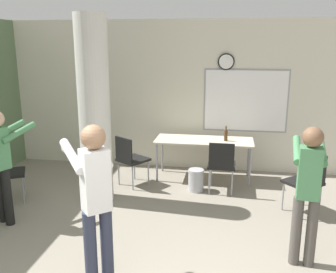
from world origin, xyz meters
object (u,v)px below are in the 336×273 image
at_px(chair_mid_room, 307,180).
at_px(person_playing_front, 95,195).
at_px(chair_table_right, 222,163).
at_px(chair_table_left, 130,157).
at_px(folding_table, 204,142).
at_px(bottle_on_table, 226,135).
at_px(person_watching_back, 2,158).
at_px(person_playing_side, 308,186).
at_px(chair_by_left_wall, 4,170).

bearing_deg(chair_mid_room, person_playing_front, -138.86).
height_order(chair_table_right, chair_mid_room, same).
distance_m(chair_table_right, chair_table_left, 1.54).
distance_m(folding_table, chair_table_right, 0.72).
xyz_separation_m(bottle_on_table, person_playing_front, (-1.19, -3.24, 0.17)).
bearing_deg(folding_table, chair_table_right, -61.81).
relative_size(folding_table, chair_mid_room, 1.97).
distance_m(chair_mid_room, person_playing_front, 3.16).
bearing_deg(chair_table_left, person_watching_back, -129.72).
height_order(chair_table_left, person_playing_front, person_playing_front).
xyz_separation_m(folding_table, person_playing_front, (-0.81, -3.26, 0.32)).
bearing_deg(person_playing_side, chair_table_left, 141.85).
xyz_separation_m(person_playing_side, person_playing_front, (-2.08, -0.76, 0.07)).
distance_m(chair_mid_room, person_watching_back, 4.17).
bearing_deg(folding_table, person_playing_front, -104.02).
xyz_separation_m(chair_mid_room, person_playing_side, (-0.27, -1.30, 0.41)).
bearing_deg(person_playing_front, bottle_on_table, 69.85).
relative_size(chair_table_right, person_playing_side, 0.56).
xyz_separation_m(chair_mid_room, person_watching_back, (-4.05, -0.92, 0.40)).
xyz_separation_m(chair_table_left, person_watching_back, (-1.30, -1.57, 0.40)).
relative_size(folding_table, person_playing_side, 1.10).
bearing_deg(person_playing_side, person_watching_back, 174.37).
bearing_deg(chair_table_left, folding_table, 24.70).
relative_size(chair_mid_room, person_playing_front, 0.52).
distance_m(chair_mid_room, person_playing_side, 1.39).
bearing_deg(bottle_on_table, chair_table_left, -161.08).
bearing_deg(person_playing_side, chair_by_left_wall, 166.54).
height_order(chair_table_right, person_watching_back, person_watching_back).
bearing_deg(person_playing_side, chair_table_right, 116.50).
xyz_separation_m(chair_table_right, person_watching_back, (-2.84, -1.51, 0.40)).
height_order(chair_mid_room, chair_by_left_wall, same).
bearing_deg(person_watching_back, chair_table_left, 50.28).
bearing_deg(bottle_on_table, person_watching_back, -143.80).
xyz_separation_m(chair_by_left_wall, person_playing_side, (4.19, -1.00, 0.41)).
xyz_separation_m(chair_by_left_wall, person_playing_front, (2.11, -1.76, 0.48)).
xyz_separation_m(folding_table, chair_table_left, (-1.21, -0.55, -0.16)).
xyz_separation_m(chair_mid_room, chair_table_left, (-2.74, 0.65, 0.00)).
height_order(chair_table_left, person_watching_back, person_watching_back).
bearing_deg(bottle_on_table, folding_table, 178.19).
height_order(folding_table, bottle_on_table, bottle_on_table).
height_order(folding_table, person_playing_front, person_playing_front).
height_order(folding_table, person_playing_side, person_playing_side).
height_order(chair_mid_room, person_playing_side, person_playing_side).
bearing_deg(person_playing_side, person_playing_front, -159.96).
height_order(chair_mid_room, chair_table_left, same).
xyz_separation_m(chair_by_left_wall, chair_table_left, (1.72, 0.94, 0.00)).
distance_m(chair_table_left, person_playing_front, 2.77).
bearing_deg(folding_table, person_watching_back, -139.75).
height_order(person_watching_back, person_playing_front, person_playing_front).
bearing_deg(person_playing_front, chair_by_left_wall, 140.18).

